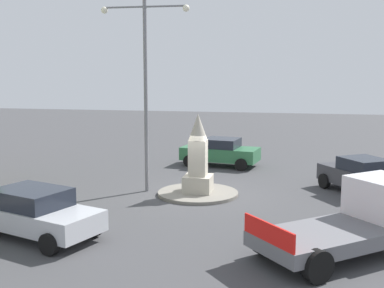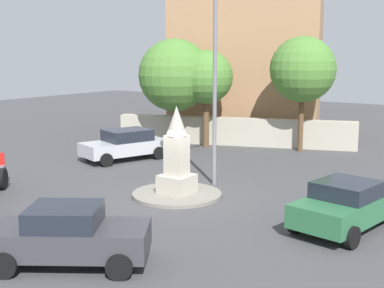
% 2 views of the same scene
% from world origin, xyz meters
% --- Properties ---
extents(ground_plane, '(80.00, 80.00, 0.00)m').
position_xyz_m(ground_plane, '(0.00, 0.00, 0.00)').
color(ground_plane, '#424244').
extents(traffic_island, '(3.33, 3.33, 0.13)m').
position_xyz_m(traffic_island, '(0.00, 0.00, 0.07)').
color(traffic_island, gray).
rests_on(traffic_island, ground).
extents(monument, '(1.13, 1.13, 3.24)m').
position_xyz_m(monument, '(0.00, 0.00, 1.50)').
color(monument, '#B2AA99').
rests_on(monument, traffic_island).
extents(streetlamp, '(3.72, 0.28, 8.14)m').
position_xyz_m(streetlamp, '(-2.25, 0.22, 4.91)').
color(streetlamp, slate).
rests_on(streetlamp, ground).
extents(car_silver_passing, '(4.53, 3.08, 1.51)m').
position_xyz_m(car_silver_passing, '(-3.95, -6.09, 0.79)').
color(car_silver_passing, '#B7BABF').
rests_on(car_silver_passing, ground).
extents(car_dark_grey_waiting, '(3.51, 4.19, 1.53)m').
position_xyz_m(car_dark_grey_waiting, '(6.65, 1.52, 0.78)').
color(car_dark_grey_waiting, '#38383D').
rests_on(car_dark_grey_waiting, ground).
extents(car_green_parked_left, '(4.30, 2.55, 1.49)m').
position_xyz_m(car_green_parked_left, '(0.02, 6.38, 0.77)').
color(car_green_parked_left, '#2D6B42').
rests_on(car_green_parked_left, ground).
extents(truck_white_approaching, '(5.38, 4.98, 1.99)m').
position_xyz_m(truck_white_approaching, '(5.80, -5.32, 0.95)').
color(truck_white_approaching, silver).
rests_on(truck_white_approaching, ground).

